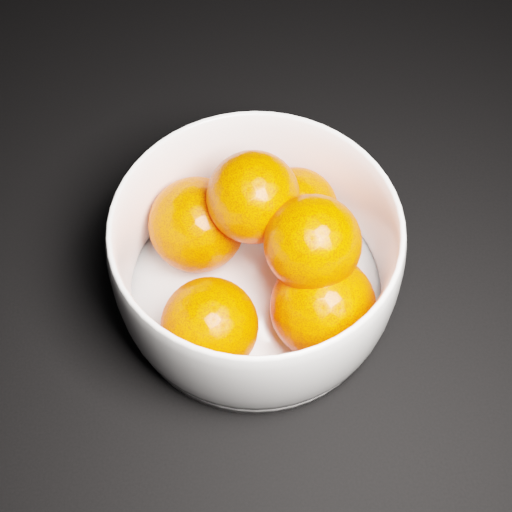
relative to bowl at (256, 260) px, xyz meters
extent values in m
cylinder|color=white|center=(0.00, 0.00, -0.05)|extent=(0.21, 0.21, 0.01)
sphere|color=#FF4100|center=(0.04, 0.05, -0.01)|extent=(0.07, 0.07, 0.07)
sphere|color=#FF4100|center=(-0.04, 0.04, -0.01)|extent=(0.08, 0.08, 0.08)
sphere|color=#FF4100|center=(-0.04, -0.05, -0.01)|extent=(0.07, 0.07, 0.07)
sphere|color=#FF4100|center=(0.05, -0.05, -0.01)|extent=(0.08, 0.08, 0.08)
sphere|color=#FF4100|center=(0.00, 0.03, 0.04)|extent=(0.07, 0.07, 0.07)
sphere|color=#FF4100|center=(0.04, -0.02, 0.04)|extent=(0.07, 0.07, 0.07)
camera|label=1|loc=(-0.04, -0.29, 0.48)|focal=50.00mm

